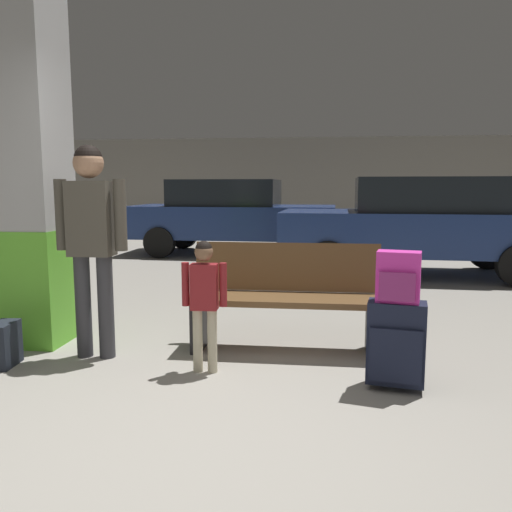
# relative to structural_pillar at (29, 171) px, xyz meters

# --- Properties ---
(ground_plane) EXTENTS (18.00, 18.00, 0.10)m
(ground_plane) POSITION_rel_structural_pillar_xyz_m (1.78, 2.30, -1.55)
(ground_plane) COLOR gray
(garage_back_wall) EXTENTS (18.00, 0.12, 2.80)m
(garage_back_wall) POSITION_rel_structural_pillar_xyz_m (1.78, 11.16, -0.10)
(garage_back_wall) COLOR gray
(garage_back_wall) RESTS_ON ground_plane
(structural_pillar) EXTENTS (0.57, 0.57, 3.02)m
(structural_pillar) POSITION_rel_structural_pillar_xyz_m (0.00, 0.00, 0.00)
(structural_pillar) COLOR #66C633
(structural_pillar) RESTS_ON ground_plane
(bench) EXTENTS (1.60, 0.53, 0.89)m
(bench) POSITION_rel_structural_pillar_xyz_m (2.20, 0.05, -1.06)
(bench) COLOR brown
(bench) RESTS_ON ground_plane
(suitcase) EXTENTS (0.41, 0.28, 0.60)m
(suitcase) POSITION_rel_structural_pillar_xyz_m (3.00, -0.75, -1.18)
(suitcase) COLOR #191E33
(suitcase) RESTS_ON ground_plane
(backpack_bright) EXTENTS (0.31, 0.24, 0.34)m
(backpack_bright) POSITION_rel_structural_pillar_xyz_m (3.00, -0.75, -0.73)
(backpack_bright) COLOR #D833A5
(backpack_bright) RESTS_ON suitcase
(child) EXTENTS (0.33, 0.20, 0.98)m
(child) POSITION_rel_structural_pillar_xyz_m (1.65, -0.58, -0.90)
(child) COLOR beige
(child) RESTS_ON ground_plane
(adult) EXTENTS (0.58, 0.23, 1.69)m
(adult) POSITION_rel_structural_pillar_xyz_m (0.70, -0.35, -0.46)
(adult) COLOR #38383D
(adult) RESTS_ON ground_plane
(backpack_dark_floor) EXTENTS (0.21, 0.29, 0.34)m
(backpack_dark_floor) POSITION_rel_structural_pillar_xyz_m (0.09, -0.65, -1.33)
(backpack_dark_floor) COLOR #1E232D
(backpack_dark_floor) RESTS_ON ground_plane
(parked_car_far) EXTENTS (4.15, 1.91, 1.51)m
(parked_car_far) POSITION_rel_structural_pillar_xyz_m (0.71, 6.17, -0.69)
(parked_car_far) COLOR navy
(parked_car_far) RESTS_ON ground_plane
(parked_car_near) EXTENTS (4.17, 1.93, 1.51)m
(parked_car_near) POSITION_rel_structural_pillar_xyz_m (3.99, 4.00, -0.69)
(parked_car_near) COLOR navy
(parked_car_near) RESTS_ON ground_plane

